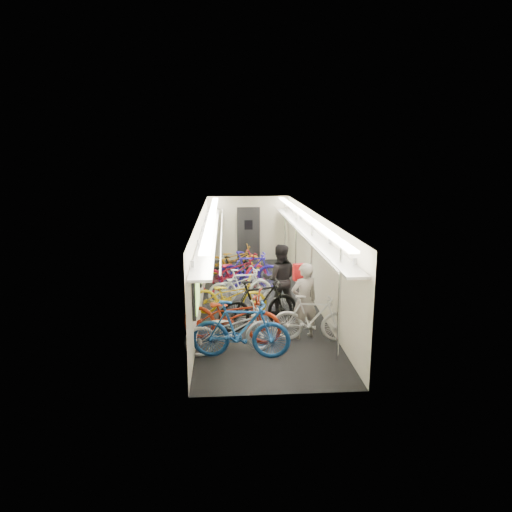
{
  "coord_description": "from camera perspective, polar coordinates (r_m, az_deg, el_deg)",
  "views": [
    {
      "loc": [
        -0.86,
        -11.82,
        3.86
      ],
      "look_at": [
        -0.03,
        0.44,
        1.15
      ],
      "focal_mm": 32.0,
      "sensor_mm": 36.0,
      "label": 1
    }
  ],
  "objects": [
    {
      "name": "bicycle_4",
      "position": [
        11.3,
        -3.32,
        -4.97
      ],
      "size": [
        1.92,
        0.93,
        0.97
      ],
      "primitive_type": "imported",
      "rotation": [
        0.0,
        0.0,
        1.41
      ],
      "color": "gold",
      "rests_on": "ground"
    },
    {
      "name": "bicycle_6",
      "position": [
        12.26,
        -2.14,
        -3.69
      ],
      "size": [
        1.84,
        1.14,
        0.91
      ],
      "primitive_type": "imported",
      "rotation": [
        0.0,
        0.0,
        1.9
      ],
      "color": "silver",
      "rests_on": "ground"
    },
    {
      "name": "bicycle_1",
      "position": [
        8.91,
        -1.92,
        -9.17
      ],
      "size": [
        1.99,
        0.79,
        1.16
      ],
      "primitive_type": "imported",
      "rotation": [
        0.0,
        0.0,
        1.44
      ],
      "color": "navy",
      "rests_on": "ground"
    },
    {
      "name": "bicycle_8",
      "position": [
        13.27,
        -2.76,
        -2.0
      ],
      "size": [
        2.24,
        1.46,
        1.11
      ],
      "primitive_type": "imported",
      "rotation": [
        0.0,
        0.0,
        1.95
      ],
      "color": "maroon",
      "rests_on": "ground"
    },
    {
      "name": "bicycle_10",
      "position": [
        15.21,
        -2.78,
        -0.42
      ],
      "size": [
        1.89,
        0.87,
        0.96
      ],
      "primitive_type": "imported",
      "rotation": [
        0.0,
        0.0,
        1.7
      ],
      "color": "#C37B12",
      "rests_on": "ground"
    },
    {
      "name": "bicycle_3",
      "position": [
        10.33,
        0.37,
        -6.07
      ],
      "size": [
        2.01,
        1.17,
        1.16
      ],
      "primitive_type": "imported",
      "rotation": [
        0.0,
        0.0,
        1.91
      ],
      "color": "black",
      "rests_on": "ground"
    },
    {
      "name": "bicycle_2",
      "position": [
        9.68,
        -3.12,
        -7.48
      ],
      "size": [
        2.28,
        1.34,
        1.13
      ],
      "primitive_type": "imported",
      "rotation": [
        0.0,
        0.0,
        1.28
      ],
      "color": "#9E2711",
      "rests_on": "ground"
    },
    {
      "name": "bicycle_7",
      "position": [
        13.41,
        -0.79,
        -1.77
      ],
      "size": [
        1.93,
        0.69,
        1.14
      ],
      "primitive_type": "imported",
      "rotation": [
        0.0,
        0.0,
        1.49
      ],
      "color": "#231894",
      "rests_on": "ground"
    },
    {
      "name": "passenger_near",
      "position": [
        9.82,
        6.04,
        -5.6
      ],
      "size": [
        0.7,
        0.57,
        1.66
      ],
      "primitive_type": "imported",
      "rotation": [
        0.0,
        0.0,
        3.47
      ],
      "color": "gray",
      "rests_on": "ground"
    },
    {
      "name": "bicycle_5",
      "position": [
        12.19,
        -1.6,
        -3.73
      ],
      "size": [
        1.6,
        0.65,
        0.94
      ],
      "primitive_type": "imported",
      "rotation": [
        0.0,
        0.0,
        1.71
      ],
      "color": "white",
      "rests_on": "ground"
    },
    {
      "name": "train_car_shell",
      "position": [
        12.74,
        -1.6,
        2.47
      ],
      "size": [
        10.0,
        10.0,
        10.0
      ],
      "color": "black",
      "rests_on": "ground"
    },
    {
      "name": "bicycle_0",
      "position": [
        9.15,
        -3.16,
        -9.21
      ],
      "size": [
        1.95,
        0.99,
        0.98
      ],
      "primitive_type": "imported",
      "rotation": [
        0.0,
        0.0,
        1.76
      ],
      "color": "#B1B2B6",
      "rests_on": "ground"
    },
    {
      "name": "backpack",
      "position": [
        10.38,
        5.41,
        -2.01
      ],
      "size": [
        0.28,
        0.19,
        0.38
      ],
      "primitive_type": "cube",
      "rotation": [
        0.0,
        0.0,
        0.19
      ],
      "color": "#A41012",
      "rests_on": "passenger_near"
    },
    {
      "name": "passenger_mid",
      "position": [
        11.3,
        2.98,
        -2.89
      ],
      "size": [
        0.88,
        0.7,
        1.75
      ],
      "primitive_type": "imported",
      "rotation": [
        0.0,
        0.0,
        3.1
      ],
      "color": "black",
      "rests_on": "ground"
    },
    {
      "name": "bicycle_11",
      "position": [
        9.78,
        7.03,
        -7.72
      ],
      "size": [
        1.73,
        0.74,
        1.01
      ],
      "primitive_type": "imported",
      "rotation": [
        0.0,
        0.0,
        1.41
      ],
      "color": "silver",
      "rests_on": "ground"
    },
    {
      "name": "bicycle_9",
      "position": [
        13.69,
        -2.62,
        -1.92
      ],
      "size": [
        1.57,
        0.48,
        0.94
      ],
      "primitive_type": "imported",
      "rotation": [
        0.0,
        0.0,
        1.55
      ],
      "color": "black",
      "rests_on": "ground"
    }
  ]
}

